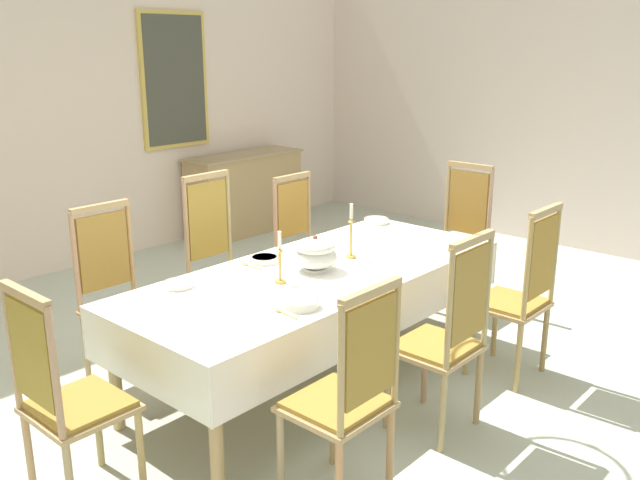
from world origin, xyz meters
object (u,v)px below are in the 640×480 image
at_px(chair_south_a, 347,393).
at_px(chair_north_c, 304,240).
at_px(bowl_near_right, 265,259).
at_px(dining_table, 317,281).
at_px(spoon_secondary, 247,265).
at_px(chair_north_a, 118,294).
at_px(framed_painting, 175,80).
at_px(candlestick_east, 351,236).
at_px(bowl_near_left, 301,302).
at_px(chair_head_east, 459,237).
at_px(candlestick_west, 280,263).
at_px(bowl_far_right, 376,220).
at_px(chair_head_west, 65,395).
at_px(chair_south_c, 520,292).
at_px(sideboard, 245,193).
at_px(soup_tureen, 315,254).
at_px(chair_south_b, 447,333).
at_px(chair_north_b, 220,259).
at_px(bowl_far_left, 178,284).
at_px(spoon_primary, 281,312).

distance_m(chair_south_a, chair_north_c, 2.54).
bearing_deg(bowl_near_right, dining_table, -72.80).
distance_m(bowl_near_right, spoon_secondary, 0.13).
xyz_separation_m(dining_table, chair_north_a, (-0.84, 0.94, -0.09)).
bearing_deg(framed_painting, chair_north_a, -134.03).
distance_m(candlestick_east, framed_painting, 3.57).
xyz_separation_m(dining_table, bowl_near_left, (-0.53, -0.36, 0.10)).
distance_m(chair_head_east, candlestick_west, 2.06).
xyz_separation_m(chair_head_east, bowl_far_right, (-0.56, 0.42, 0.17)).
height_order(chair_head_west, framed_painting, framed_painting).
xyz_separation_m(chair_south_c, sideboard, (1.25, 3.97, -0.13)).
height_order(chair_north_a, chair_north_c, chair_north_a).
xyz_separation_m(candlestick_west, bowl_far_right, (1.48, 0.42, -0.10)).
bearing_deg(chair_south_c, soup_tureen, 133.65).
bearing_deg(chair_south_a, chair_south_c, -0.08).
xyz_separation_m(chair_south_b, candlestick_west, (-0.33, 0.94, 0.28)).
distance_m(chair_south_a, chair_south_c, 1.72).
xyz_separation_m(chair_south_b, chair_north_b, (0.00, 1.89, 0.02)).
height_order(soup_tureen, bowl_near_right, soup_tureen).
bearing_deg(soup_tureen, dining_table, 0.00).
xyz_separation_m(dining_table, bowl_near_right, (-0.11, 0.36, 0.09)).
relative_size(chair_north_a, chair_head_east, 0.97).
relative_size(chair_head_east, candlestick_west, 3.75).
height_order(candlestick_east, bowl_near_right, candlestick_east).
bearing_deg(bowl_near_right, spoon_secondary, 168.22).
xyz_separation_m(chair_north_b, bowl_near_left, (-0.53, -1.30, 0.16)).
xyz_separation_m(bowl_far_left, spoon_secondary, (0.53, -0.00, -0.01)).
height_order(chair_south_b, sideboard, chair_south_b).
bearing_deg(sideboard, chair_head_east, 82.17).
distance_m(chair_head_east, bowl_near_left, 2.28).
relative_size(chair_head_east, bowl_near_right, 6.04).
relative_size(candlestick_east, sideboard, 0.25).
bearing_deg(chair_north_c, soup_tureen, 46.23).
bearing_deg(bowl_near_right, soup_tureen, -75.85).
distance_m(chair_south_a, sideboard, 4.96).
relative_size(chair_south_b, soup_tureen, 4.09).
distance_m(sideboard, framed_painting, 1.48).
bearing_deg(chair_south_c, chair_south_b, -179.98).
relative_size(bowl_near_left, bowl_near_right, 1.01).
distance_m(chair_north_b, spoon_secondary, 0.62).
bearing_deg(spoon_primary, soup_tureen, 33.10).
xyz_separation_m(spoon_secondary, framed_painting, (1.67, 2.90, 0.98)).
bearing_deg(chair_south_b, spoon_primary, 137.27).
bearing_deg(bowl_near_left, chair_north_c, 42.65).
bearing_deg(bowl_near_left, spoon_secondary, 68.66).
xyz_separation_m(dining_table, soup_tureen, (-0.02, 0.00, 0.18)).
distance_m(dining_table, bowl_near_right, 0.39).
relative_size(soup_tureen, candlestick_east, 0.78).
height_order(chair_north_b, spoon_primary, chair_north_b).
xyz_separation_m(chair_north_b, bowl_far_left, (-0.78, -0.56, 0.15)).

